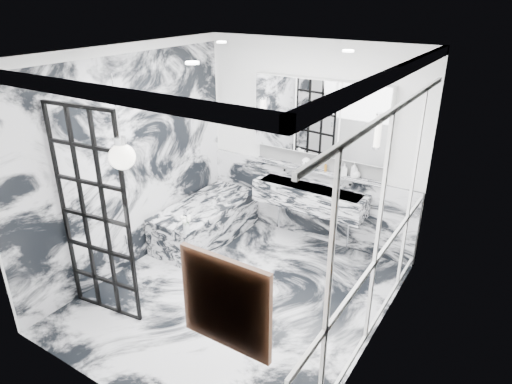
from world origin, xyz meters
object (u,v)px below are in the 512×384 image
Objects in this scene: trough_sink at (310,197)px; mirror_cabinet at (319,117)px; crittall_door at (95,217)px; bathtub at (206,221)px.

mirror_cabinet reaches higher than trough_sink.
crittall_door reaches higher than trough_sink.
mirror_cabinet is (-0.00, 0.17, 1.09)m from trough_sink.
bathtub is at bearing -147.94° from mirror_cabinet.
trough_sink is at bearing -90.00° from mirror_cabinet.
bathtub is (-1.32, -0.83, -1.54)m from mirror_cabinet.
trough_sink is 0.97× the size of bathtub.
trough_sink is (1.25, 2.55, -0.44)m from crittall_door.
crittall_door is 1.24× the size of mirror_cabinet.
crittall_door is at bearing -116.16° from trough_sink.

